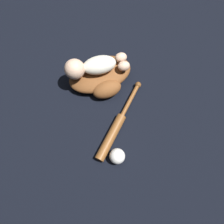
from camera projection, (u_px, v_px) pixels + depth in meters
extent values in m
plane|color=black|center=(98.00, 71.00, 1.24)|extent=(6.00, 6.00, 0.00)
ellipsoid|color=brown|center=(100.00, 74.00, 1.18)|extent=(0.40, 0.31, 0.09)
ellipsoid|color=brown|center=(107.00, 89.00, 1.15)|extent=(0.18, 0.14, 0.09)
ellipsoid|color=silver|center=(99.00, 65.00, 1.11)|extent=(0.20, 0.17, 0.08)
sphere|color=beige|center=(75.00, 69.00, 1.08)|extent=(0.10, 0.10, 0.10)
ellipsoid|color=beige|center=(124.00, 66.00, 1.12)|extent=(0.08, 0.07, 0.05)
ellipsoid|color=beige|center=(121.00, 58.00, 1.14)|extent=(0.08, 0.07, 0.05)
cylinder|color=brown|center=(111.00, 137.00, 1.07)|extent=(0.25, 0.14, 0.05)
cylinder|color=brown|center=(130.00, 100.00, 1.15)|extent=(0.20, 0.10, 0.02)
sphere|color=brown|center=(138.00, 85.00, 1.18)|extent=(0.03, 0.03, 0.03)
sphere|color=white|center=(117.00, 156.00, 1.02)|extent=(0.07, 0.07, 0.07)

